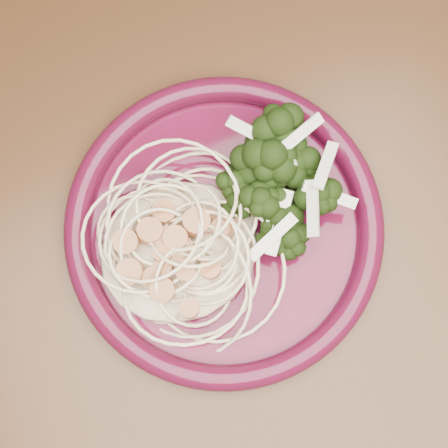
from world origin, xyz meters
TOP-DOWN VIEW (x-y plane):
  - dining_table at (0.00, 0.00)m, footprint 1.20×0.80m
  - dinner_plate at (-0.08, -0.03)m, footprint 0.27×0.27m
  - spaghetti_pile at (-0.12, -0.04)m, footprint 0.13×0.12m
  - scallop_cluster at (-0.12, -0.04)m, footprint 0.11×0.11m
  - broccoli_pile at (-0.03, -0.03)m, footprint 0.09×0.13m
  - onion_garnish at (-0.03, -0.03)m, footprint 0.06×0.09m

SIDE VIEW (x-z plane):
  - dining_table at x=0.00m, z-range 0.28..1.03m
  - dinner_plate at x=-0.08m, z-range 0.75..0.77m
  - spaghetti_pile at x=-0.12m, z-range 0.76..0.78m
  - broccoli_pile at x=-0.03m, z-range 0.76..0.80m
  - scallop_cluster at x=-0.12m, z-range 0.78..0.82m
  - onion_garnish at x=-0.03m, z-range 0.78..0.83m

